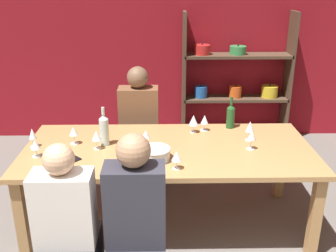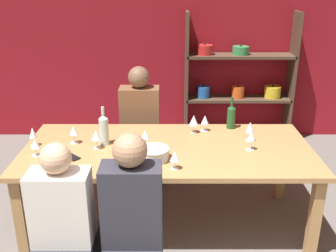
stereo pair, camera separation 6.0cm
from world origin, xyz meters
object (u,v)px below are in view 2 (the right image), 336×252
at_px(wine_bottle_dark, 231,116).
at_px(wine_glass_red_a, 36,144).
at_px(wine_glass_white_a, 205,120).
at_px(wine_glass_red_c, 33,133).
at_px(wine_glass_white_d, 252,136).
at_px(wine_glass_red_d, 145,135).
at_px(cell_phone, 72,157).
at_px(wine_glass_empty_b, 74,131).
at_px(person_near_b, 66,248).
at_px(wine_glass_empty_a, 194,121).
at_px(wine_bottle_green, 104,129).
at_px(person_near_a, 134,242).
at_px(shelf_unit, 238,92).
at_px(wine_glass_white_b, 250,128).
at_px(person_far_a, 141,140).
at_px(wine_glass_white_c, 175,157).
at_px(wine_glass_red_b, 96,135).
at_px(dining_table, 168,156).
at_px(mixing_bowl, 154,153).

xyz_separation_m(wine_bottle_dark, wine_glass_red_a, (-1.63, -0.59, -0.02)).
relative_size(wine_glass_white_a, wine_glass_red_c, 0.92).
xyz_separation_m(wine_glass_white_d, wine_glass_red_c, (-1.79, 0.09, -0.01)).
bearing_deg(wine_glass_red_d, cell_phone, -160.40).
height_order(wine_bottle_dark, wine_glass_empty_b, wine_bottle_dark).
bearing_deg(wine_glass_white_d, person_near_b, -148.23).
bearing_deg(wine_glass_empty_a, wine_bottle_green, -161.01).
distance_m(wine_glass_red_d, person_near_a, 0.95).
xyz_separation_m(shelf_unit, wine_glass_empty_a, (-0.67, -1.61, 0.21)).
bearing_deg(wine_glass_white_a, wine_glass_white_d, -51.10).
xyz_separation_m(wine_glass_white_d, cell_phone, (-1.43, -0.15, -0.11)).
height_order(shelf_unit, wine_glass_white_b, shelf_unit).
height_order(shelf_unit, person_far_a, shelf_unit).
bearing_deg(shelf_unit, wine_glass_white_d, -96.54).
distance_m(wine_glass_white_a, person_far_a, 0.87).
bearing_deg(wine_bottle_green, wine_glass_red_a, -156.57).
bearing_deg(wine_glass_white_c, person_far_a, 105.66).
height_order(wine_glass_red_d, wine_glass_empty_b, wine_glass_empty_b).
bearing_deg(wine_glass_red_b, wine_glass_white_c, -29.84).
height_order(wine_glass_red_c, wine_glass_empty_b, wine_glass_red_c).
xyz_separation_m(wine_bottle_green, wine_glass_red_d, (0.35, -0.06, -0.03)).
bearing_deg(wine_glass_white_d, person_far_a, 137.80).
xyz_separation_m(wine_glass_red_a, wine_glass_white_d, (1.72, 0.11, 0.02)).
relative_size(dining_table, wine_glass_white_c, 17.06).
bearing_deg(dining_table, person_near_a, -104.71).
bearing_deg(wine_glass_red_b, wine_glass_red_c, 173.90).
xyz_separation_m(wine_glass_white_a, wine_glass_red_b, (-0.92, -0.39, 0.01)).
height_order(wine_glass_white_d, person_near_b, person_near_b).
bearing_deg(wine_glass_empty_b, shelf_unit, 47.51).
height_order(wine_glass_white_a, person_near_b, person_near_b).
xyz_separation_m(wine_glass_red_b, wine_glass_empty_b, (-0.21, 0.11, -0.00)).
bearing_deg(wine_glass_empty_b, person_near_b, -82.42).
xyz_separation_m(dining_table, wine_bottle_dark, (0.59, 0.44, 0.20)).
bearing_deg(person_near_b, wine_glass_red_d, 61.59).
distance_m(wine_glass_empty_b, person_far_a, 0.98).
relative_size(wine_glass_red_a, wine_glass_red_d, 0.93).
relative_size(person_near_a, person_far_a, 0.98).
relative_size(mixing_bowl, wine_glass_white_a, 1.64).
bearing_deg(person_near_b, wine_glass_white_c, 34.49).
xyz_separation_m(dining_table, wine_glass_white_b, (0.70, 0.13, 0.20)).
bearing_deg(wine_glass_white_a, shelf_unit, 70.18).
xyz_separation_m(mixing_bowl, person_near_a, (-0.12, -0.62, -0.35)).
bearing_deg(wine_bottle_dark, wine_glass_red_d, -150.74).
bearing_deg(wine_glass_empty_b, wine_glass_red_d, -7.71).
bearing_deg(wine_glass_empty_a, wine_glass_red_c, -167.88).
bearing_deg(person_far_a, wine_glass_empty_b, 55.49).
height_order(wine_glass_red_d, person_near_b, person_near_b).
relative_size(mixing_bowl, wine_glass_empty_b, 1.60).
relative_size(shelf_unit, wine_glass_white_a, 11.29).
distance_m(wine_glass_white_c, person_far_a, 1.32).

